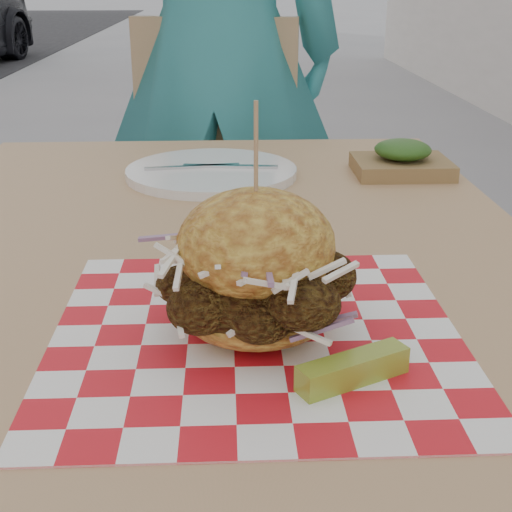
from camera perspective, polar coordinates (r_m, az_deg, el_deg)
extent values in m
imported|color=teal|center=(1.86, -3.14, 16.41)|extent=(0.68, 0.48, 1.76)
cube|color=tan|center=(0.82, -3.86, -1.21)|extent=(0.80, 1.20, 0.04)
cylinder|color=#333338|center=(1.52, -16.14, -6.50)|extent=(0.05, 0.05, 0.71)
cylinder|color=#333338|center=(1.51, 10.00, -6.12)|extent=(0.05, 0.05, 0.71)
cube|color=tan|center=(1.76, -3.10, 1.79)|extent=(0.47, 0.47, 0.04)
cube|color=tan|center=(1.89, -2.44, 11.01)|extent=(0.42, 0.09, 0.50)
cylinder|color=#333338|center=(1.73, -9.70, -7.43)|extent=(0.03, 0.03, 0.43)
cylinder|color=#333338|center=(1.68, 2.38, -8.02)|extent=(0.03, 0.03, 0.43)
cylinder|color=#333338|center=(2.05, -7.30, -2.56)|extent=(0.03, 0.03, 0.43)
cylinder|color=#333338|center=(2.01, 2.83, -2.93)|extent=(0.03, 0.03, 0.43)
cube|color=red|center=(0.64, 0.00, -6.17)|extent=(0.36, 0.36, 0.00)
ellipsoid|color=gold|center=(0.63, 0.00, -4.21)|extent=(0.13, 0.13, 0.05)
ellipsoid|color=brown|center=(0.62, 0.00, -2.70)|extent=(0.15, 0.14, 0.07)
ellipsoid|color=gold|center=(0.60, 0.00, 0.92)|extent=(0.14, 0.14, 0.10)
cylinder|color=tan|center=(0.58, 0.00, 7.37)|extent=(0.00, 0.00, 0.10)
cube|color=#ABAF33|center=(0.57, 7.76, -8.96)|extent=(0.09, 0.06, 0.02)
cylinder|color=white|center=(1.14, -3.58, 6.72)|extent=(0.27, 0.27, 0.01)
cube|color=silver|center=(1.14, -5.12, 7.12)|extent=(0.15, 0.03, 0.00)
cube|color=silver|center=(1.13, -2.06, 7.18)|extent=(0.15, 0.03, 0.00)
cube|color=olive|center=(1.17, 11.56, 7.02)|extent=(0.15, 0.12, 0.02)
ellipsoid|color=#134413|center=(1.16, 11.66, 8.34)|extent=(0.09, 0.09, 0.03)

